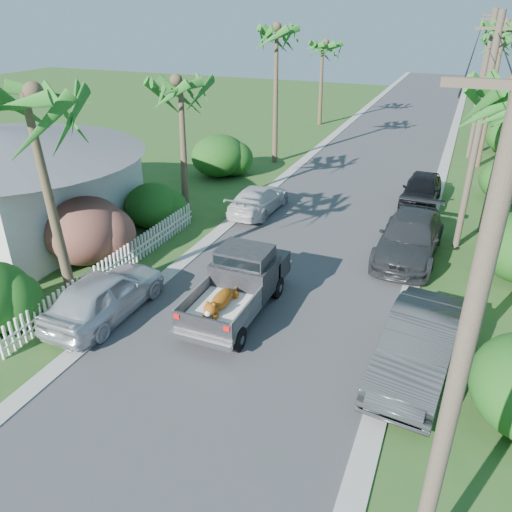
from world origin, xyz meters
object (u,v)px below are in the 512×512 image
at_px(house_left, 2,186).
at_px(utility_pole_c, 482,86).
at_px(palm_l_c, 277,29).
at_px(parked_car_lf, 259,200).
at_px(palm_l_d, 323,43).
at_px(palm_r_d, 501,39).
at_px(utility_pole_d, 484,63).
at_px(palm_l_a, 29,93).
at_px(palm_r_b, 512,95).
at_px(utility_pole_b, 477,138).
at_px(parked_car_ln, 105,295).
at_px(parked_car_rn, 418,347).
at_px(parked_car_rm, 410,238).
at_px(parked_car_rf, 421,190).
at_px(pickup_truck, 241,280).
at_px(palm_r_c, 506,25).
at_px(palm_l_b, 179,81).
at_px(utility_pole_a, 456,383).

distance_m(house_left, utility_pole_c, 28.16).
xyz_separation_m(palm_l_c, utility_pole_c, (11.60, 6.00, -3.31)).
bearing_deg(parked_car_lf, palm_l_d, -80.53).
height_order(palm_r_d, utility_pole_d, utility_pole_d).
bearing_deg(palm_l_a, palm_r_b, 43.15).
bearing_deg(utility_pole_b, parked_car_ln, -135.81).
bearing_deg(utility_pole_d, palm_l_c, -118.92).
relative_size(parked_car_rn, parked_car_rm, 0.92).
height_order(parked_car_rf, palm_l_c, palm_l_c).
bearing_deg(parked_car_rn, palm_l_a, -169.23).
relative_size(pickup_truck, palm_l_d, 0.66).
relative_size(parked_car_rn, parked_car_rf, 1.17).
relative_size(parked_car_rn, parked_car_lf, 1.16).
relative_size(palm_l_d, utility_pole_c, 0.86).
height_order(palm_l_a, utility_pole_b, utility_pole_b).
bearing_deg(parked_car_rf, palm_r_d, 83.50).
xyz_separation_m(parked_car_ln, palm_r_c, (10.87, 22.98, 7.32)).
xyz_separation_m(utility_pole_c, utility_pole_d, (0.00, 15.00, 0.00)).
bearing_deg(parked_car_lf, palm_r_d, -109.36).
xyz_separation_m(parked_car_rn, parked_car_ln, (-9.63, -0.97, -0.06)).
bearing_deg(palm_r_c, parked_car_ln, -115.31).
bearing_deg(pickup_truck, palm_l_b, 131.32).
bearing_deg(parked_car_rn, utility_pole_a, -78.23).
distance_m(palm_r_b, palm_r_c, 11.22).
height_order(parked_car_rn, palm_l_d, palm_l_d).
height_order(palm_l_c, palm_l_d, palm_l_c).
height_order(palm_l_a, palm_r_c, palm_r_c).
bearing_deg(utility_pole_d, palm_r_c, -87.98).
height_order(palm_r_c, utility_pole_c, palm_r_c).
bearing_deg(palm_l_b, parked_car_lf, 23.90).
bearing_deg(palm_r_d, house_left, -120.58).
bearing_deg(parked_car_rm, palm_l_a, -138.58).
relative_size(palm_l_b, palm_l_c, 0.80).
relative_size(palm_r_d, utility_pole_c, 0.89).
distance_m(palm_l_a, palm_l_d, 31.01).
bearing_deg(pickup_truck, parked_car_ln, -150.31).
distance_m(pickup_truck, palm_l_b, 10.40).
bearing_deg(parked_car_lf, utility_pole_b, 178.85).
bearing_deg(parked_car_lf, utility_pole_c, -120.80).
bearing_deg(parked_car_lf, utility_pole_a, 122.27).
bearing_deg(parked_car_rf, utility_pole_c, 79.94).
bearing_deg(palm_l_c, palm_r_d, 55.22).
relative_size(palm_r_b, utility_pole_b, 0.80).
relative_size(palm_r_d, utility_pole_b, 0.89).
xyz_separation_m(palm_l_b, utility_pole_b, (12.40, 1.00, -1.55)).
relative_size(parked_car_ln, utility_pole_a, 0.51).
height_order(parked_car_rm, palm_r_b, palm_r_b).
bearing_deg(palm_l_a, utility_pole_a, -22.96).
relative_size(palm_l_a, utility_pole_c, 0.91).
bearing_deg(utility_pole_a, house_left, 154.18).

